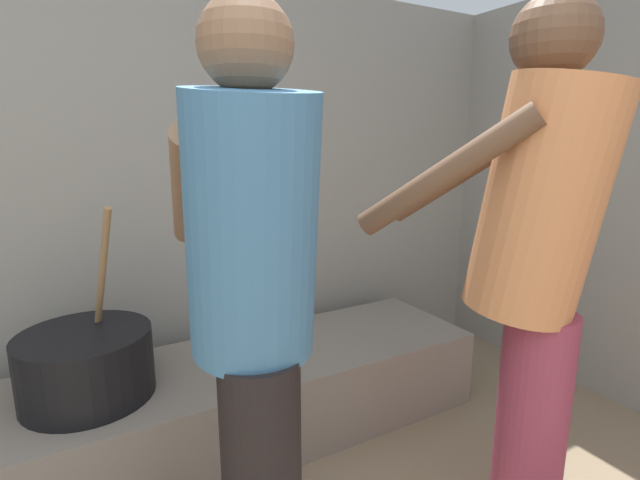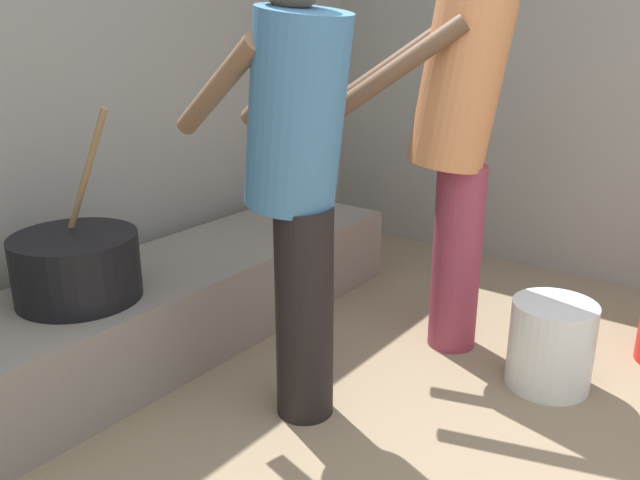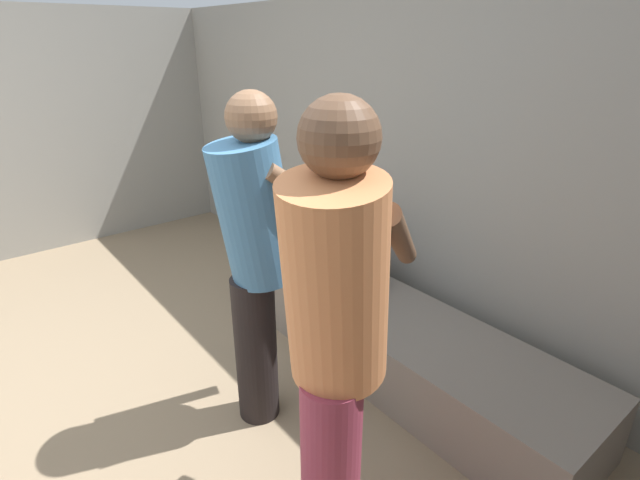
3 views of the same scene
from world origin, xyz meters
TOP-DOWN VIEW (x-y plane):
  - block_enclosure_rear at (0.00, 2.45)m, footprint 5.21×0.20m
  - hearth_ledge at (0.65, 1.93)m, footprint 2.25×0.60m
  - cooking_pot_main at (0.14, 1.93)m, footprint 0.45×0.45m
  - cook_in_blue_shirt at (0.49, 1.19)m, footprint 0.44×0.70m
  - cook_in_orange_shirt at (1.25, 0.99)m, footprint 0.63×0.74m

SIDE VIEW (x-z plane):
  - hearth_ledge at x=0.65m, z-range 0.00..0.36m
  - cooking_pot_main at x=0.14m, z-range 0.13..0.83m
  - cook_in_blue_shirt at x=0.49m, z-range 0.11..1.68m
  - cook_in_orange_shirt at x=1.25m, z-range 0.12..1.75m
  - block_enclosure_rear at x=0.00m, z-range 0.00..2.00m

